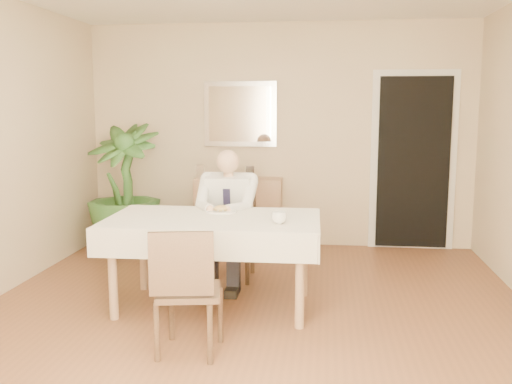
# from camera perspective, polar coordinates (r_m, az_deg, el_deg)

# --- Properties ---
(room) EXTENTS (5.00, 5.02, 2.60)m
(room) POSITION_cam_1_polar(r_m,az_deg,el_deg) (4.26, -0.59, 3.96)
(room) COLOR brown
(room) RESTS_ON ground
(window) EXTENTS (1.34, 0.04, 1.44)m
(window) POSITION_cam_1_polar(r_m,az_deg,el_deg) (1.83, -11.02, 2.38)
(window) COLOR white
(window) RESTS_ON room
(doorway) EXTENTS (0.96, 0.07, 2.10)m
(doorway) POSITION_cam_1_polar(r_m,az_deg,el_deg) (6.77, 15.44, 2.83)
(doorway) COLOR white
(doorway) RESTS_ON ground
(mirror) EXTENTS (0.86, 0.04, 0.76)m
(mirror) POSITION_cam_1_polar(r_m,az_deg,el_deg) (6.75, -1.61, 7.80)
(mirror) COLOR silver
(mirror) RESTS_ON room
(dining_table) EXTENTS (1.73, 1.05, 0.75)m
(dining_table) POSITION_cam_1_polar(r_m,az_deg,el_deg) (4.64, -4.27, -3.57)
(dining_table) COLOR #A0795A
(dining_table) RESTS_ON ground
(chair_far) EXTENTS (0.47, 0.47, 0.94)m
(chair_far) POSITION_cam_1_polar(r_m,az_deg,el_deg) (5.52, -2.44, -3.06)
(chair_far) COLOR #402B1C
(chair_far) RESTS_ON ground
(chair_near) EXTENTS (0.48, 0.48, 0.87)m
(chair_near) POSITION_cam_1_polar(r_m,az_deg,el_deg) (3.79, -7.01, -9.26)
(chair_near) COLOR #402B1C
(chair_near) RESTS_ON ground
(seated_man) EXTENTS (0.48, 0.72, 1.24)m
(seated_man) POSITION_cam_1_polar(r_m,az_deg,el_deg) (5.20, -2.99, -1.96)
(seated_man) COLOR white
(seated_man) RESTS_ON ground
(plate) EXTENTS (0.26, 0.26, 0.02)m
(plate) POSITION_cam_1_polar(r_m,az_deg,el_deg) (4.84, -3.43, -1.92)
(plate) COLOR white
(plate) RESTS_ON dining_table
(food) EXTENTS (0.14, 0.14, 0.06)m
(food) POSITION_cam_1_polar(r_m,az_deg,el_deg) (4.84, -3.43, -1.66)
(food) COLOR olive
(food) RESTS_ON dining_table
(knife) EXTENTS (0.01, 0.13, 0.01)m
(knife) POSITION_cam_1_polar(r_m,az_deg,el_deg) (4.78, -3.09, -1.86)
(knife) COLOR silver
(knife) RESTS_ON dining_table
(fork) EXTENTS (0.01, 0.13, 0.01)m
(fork) POSITION_cam_1_polar(r_m,az_deg,el_deg) (4.79, -4.03, -1.84)
(fork) COLOR silver
(fork) RESTS_ON dining_table
(coffee_mug) EXTENTS (0.12, 0.12, 0.09)m
(coffee_mug) POSITION_cam_1_polar(r_m,az_deg,el_deg) (4.37, 2.32, -2.58)
(coffee_mug) COLOR white
(coffee_mug) RESTS_ON dining_table
(sideboard) EXTENTS (1.02, 0.37, 0.81)m
(sideboard) POSITION_cam_1_polar(r_m,az_deg,el_deg) (6.72, -1.76, -2.03)
(sideboard) COLOR #A0795A
(sideboard) RESTS_ON ground
(photo_frame_left) EXTENTS (0.10, 0.02, 0.14)m
(photo_frame_left) POSITION_cam_1_polar(r_m,az_deg,el_deg) (6.78, -5.59, 2.10)
(photo_frame_left) COLOR silver
(photo_frame_left) RESTS_ON sideboard
(photo_frame_center) EXTENTS (0.10, 0.02, 0.14)m
(photo_frame_center) POSITION_cam_1_polar(r_m,az_deg,el_deg) (6.72, -2.99, 2.07)
(photo_frame_center) COLOR silver
(photo_frame_center) RESTS_ON sideboard
(photo_frame_right) EXTENTS (0.10, 0.02, 0.14)m
(photo_frame_right) POSITION_cam_1_polar(r_m,az_deg,el_deg) (6.67, -0.61, 2.03)
(photo_frame_right) COLOR silver
(photo_frame_right) RESTS_ON sideboard
(potted_palm) EXTENTS (0.97, 0.97, 1.45)m
(potted_palm) POSITION_cam_1_polar(r_m,az_deg,el_deg) (6.58, -13.06, 0.35)
(potted_palm) COLOR #2D5821
(potted_palm) RESTS_ON ground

